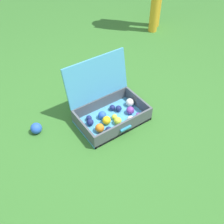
% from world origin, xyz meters
% --- Properties ---
extents(ground_plane, '(16.00, 16.00, 0.00)m').
position_xyz_m(ground_plane, '(0.00, 0.00, 0.00)').
color(ground_plane, '#336B28').
extents(open_suitcase, '(0.62, 0.51, 0.54)m').
position_xyz_m(open_suitcase, '(0.08, 0.04, 0.12)').
color(open_suitcase, '#4799C6').
rests_on(open_suitcase, ground).
extents(stray_ball_on_grass, '(0.10, 0.10, 0.10)m').
position_xyz_m(stray_ball_on_grass, '(-0.56, 0.25, 0.05)').
color(stray_ball_on_grass, blue).
rests_on(stray_ball_on_grass, ground).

